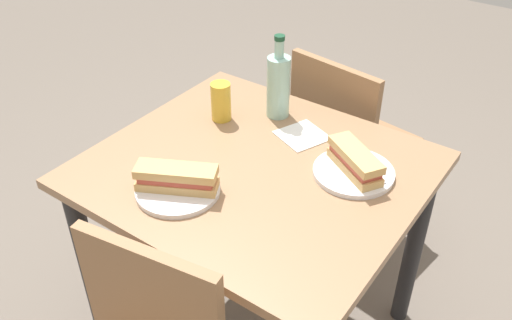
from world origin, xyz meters
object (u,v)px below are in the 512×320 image
plate_far (178,190)px  baguette_sandwich_far (177,178)px  dining_table (256,199)px  plate_near (354,172)px  beer_glass (221,102)px  knife_far (178,175)px  chair_far (344,141)px  knife_near (368,163)px  water_bottle (278,85)px  baguette_sandwich_near (355,161)px

plate_far → baguette_sandwich_far: bearing=180.0°
dining_table → plate_near: bearing=26.7°
baguette_sandwich_far → beer_glass: beer_glass is taller
knife_far → dining_table: bearing=53.1°
chair_far → knife_near: chair_far is taller
dining_table → water_bottle: water_bottle is taller
chair_far → knife_far: chair_far is taller
dining_table → beer_glass: (-0.25, 0.15, 0.19)m
chair_far → water_bottle: water_bottle is taller
chair_far → water_bottle: 0.51m
baguette_sandwich_far → chair_far: bearing=83.8°
baguette_sandwich_far → plate_near: bearing=44.6°
knife_near → water_bottle: (-0.38, 0.10, 0.09)m
plate_far → knife_far: knife_far is taller
chair_far → beer_glass: size_ratio=6.65×
plate_far → beer_glass: size_ratio=1.81×
baguette_sandwich_far → knife_near: bearing=47.1°
knife_near → beer_glass: (-0.52, -0.03, 0.05)m
baguette_sandwich_near → knife_near: bearing=70.3°
baguette_sandwich_near → knife_far: (-0.39, -0.31, -0.03)m
dining_table → chair_far: size_ratio=1.09×
plate_far → beer_glass: bearing=111.0°
knife_near → water_bottle: bearing=165.3°
baguette_sandwich_near → plate_far: baguette_sandwich_near is taller
plate_far → baguette_sandwich_near: bearing=44.6°
knife_near → water_bottle: water_bottle is taller
dining_table → knife_far: bearing=-126.9°
plate_far → chair_far: bearing=83.8°
knife_near → plate_far: knife_near is taller
plate_near → baguette_sandwich_far: size_ratio=1.02×
plate_near → baguette_sandwich_near: bearing=0.0°
dining_table → knife_near: size_ratio=6.26×
chair_far → knife_far: size_ratio=5.37×
knife_near → chair_far: bearing=123.0°
baguette_sandwich_near → beer_glass: 0.50m
beer_glass → baguette_sandwich_near: bearing=-2.6°
chair_far → beer_glass: beer_glass is taller
chair_far → plate_near: (0.27, -0.49, 0.26)m
baguette_sandwich_far → plate_far: bearing=0.0°
chair_far → baguette_sandwich_far: 0.90m
knife_near → knife_far: 0.55m
baguette_sandwich_near → knife_far: bearing=-141.5°
chair_far → knife_near: bearing=-57.0°
plate_far → baguette_sandwich_far: size_ratio=1.02×
dining_table → chair_far: bearing=91.1°
baguette_sandwich_far → knife_far: bearing=129.8°
baguette_sandwich_near → beer_glass: (-0.50, 0.02, 0.02)m
water_bottle → baguette_sandwich_near: bearing=-22.7°
knife_far → water_bottle: bearing=86.5°
baguette_sandwich_near → baguette_sandwich_far: bearing=-135.4°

